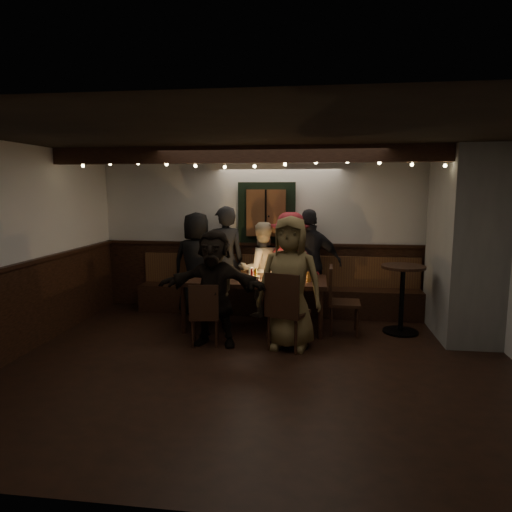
# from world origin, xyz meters

# --- Properties ---
(room) EXTENTS (6.02, 5.01, 2.62)m
(room) POSITION_xyz_m (1.07, 1.42, 1.07)
(room) COLOR black
(room) RESTS_ON ground
(dining_table) EXTENTS (2.09, 0.90, 0.90)m
(dining_table) POSITION_xyz_m (-0.27, 1.40, 0.68)
(dining_table) COLOR black
(dining_table) RESTS_ON ground
(chair_near_left) EXTENTS (0.44, 0.44, 0.84)m
(chair_near_left) POSITION_xyz_m (-0.80, 0.54, 0.47)
(chair_near_left) COLOR black
(chair_near_left) RESTS_ON ground
(chair_near_right) EXTENTS (0.58, 0.58, 1.01)m
(chair_near_right) POSITION_xyz_m (0.25, 0.53, 0.57)
(chair_near_right) COLOR black
(chair_near_right) RESTS_ON ground
(chair_end) EXTENTS (0.45, 0.45, 0.97)m
(chair_end) POSITION_xyz_m (0.94, 1.31, 0.54)
(chair_end) COLOR black
(chair_end) RESTS_ON ground
(high_top) EXTENTS (0.61, 0.61, 0.98)m
(high_top) POSITION_xyz_m (1.85, 1.47, 0.62)
(high_top) COLOR black
(high_top) RESTS_ON ground
(person_a) EXTENTS (0.85, 0.58, 1.67)m
(person_a) POSITION_xyz_m (-1.30, 2.09, 0.84)
(person_a) COLOR black
(person_a) RESTS_ON ground
(person_b) EXTENTS (0.76, 0.66, 1.77)m
(person_b) POSITION_xyz_m (-0.85, 2.14, 0.88)
(person_b) COLOR black
(person_b) RESTS_ON ground
(person_c) EXTENTS (0.91, 0.82, 1.52)m
(person_c) POSITION_xyz_m (-0.25, 2.10, 0.76)
(person_c) COLOR #C1B294
(person_c) RESTS_ON ground
(person_d) EXTENTS (1.11, 0.66, 1.68)m
(person_d) POSITION_xyz_m (0.22, 2.05, 0.84)
(person_d) COLOR maroon
(person_d) RESTS_ON ground
(person_e) EXTENTS (1.06, 0.54, 1.73)m
(person_e) POSITION_xyz_m (0.53, 2.11, 0.87)
(person_e) COLOR black
(person_e) RESTS_ON ground
(person_f) EXTENTS (1.45, 0.54, 1.53)m
(person_f) POSITION_xyz_m (-0.68, 0.63, 0.77)
(person_f) COLOR black
(person_f) RESTS_ON ground
(person_g) EXTENTS (0.91, 0.66, 1.71)m
(person_g) POSITION_xyz_m (0.30, 0.64, 0.86)
(person_g) COLOR brown
(person_g) RESTS_ON ground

